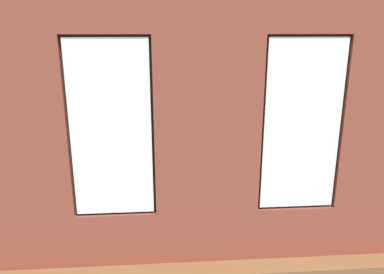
% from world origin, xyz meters
% --- Properties ---
extents(ground_plane, '(6.95, 5.56, 0.10)m').
position_xyz_m(ground_plane, '(0.00, 0.00, -0.05)').
color(ground_plane, brown).
extents(brick_wall_with_windows, '(6.35, 0.30, 3.22)m').
position_xyz_m(brick_wall_with_windows, '(0.00, 2.40, 1.58)').
color(brick_wall_with_windows, brown).
rests_on(brick_wall_with_windows, ground_plane).
extents(white_wall_right, '(0.10, 4.56, 3.22)m').
position_xyz_m(white_wall_right, '(3.13, 0.20, 1.61)').
color(white_wall_right, white).
rests_on(white_wall_right, ground_plane).
extents(couch_by_window, '(1.92, 0.87, 0.80)m').
position_xyz_m(couch_by_window, '(-0.11, 1.75, 0.33)').
color(couch_by_window, black).
rests_on(couch_by_window, ground_plane).
extents(couch_left, '(0.97, 1.89, 0.80)m').
position_xyz_m(couch_left, '(-2.47, 0.64, 0.33)').
color(couch_left, black).
rests_on(couch_left, ground_plane).
extents(coffee_table, '(1.33, 0.85, 0.43)m').
position_xyz_m(coffee_table, '(0.11, 0.12, 0.38)').
color(coffee_table, olive).
rests_on(coffee_table, ground_plane).
extents(cup_ceramic, '(0.09, 0.09, 0.11)m').
position_xyz_m(cup_ceramic, '(0.50, 0.25, 0.49)').
color(cup_ceramic, '#B23D38').
rests_on(cup_ceramic, coffee_table).
extents(table_plant_small, '(0.18, 0.18, 0.28)m').
position_xyz_m(table_plant_small, '(0.11, 0.12, 0.58)').
color(table_plant_small, beige).
rests_on(table_plant_small, coffee_table).
extents(remote_black, '(0.08, 0.18, 0.02)m').
position_xyz_m(remote_black, '(-0.26, -0.03, 0.44)').
color(remote_black, black).
rests_on(remote_black, coffee_table).
extents(remote_silver, '(0.18, 0.10, 0.02)m').
position_xyz_m(remote_silver, '(0.27, 0.02, 0.44)').
color(remote_silver, '#B2B2B7').
rests_on(remote_silver, coffee_table).
extents(media_console, '(1.18, 0.42, 0.53)m').
position_xyz_m(media_console, '(2.83, 0.46, 0.26)').
color(media_console, black).
rests_on(media_console, ground_plane).
extents(tv_flatscreen, '(1.09, 0.20, 0.76)m').
position_xyz_m(tv_flatscreen, '(2.83, 0.46, 0.91)').
color(tv_flatscreen, black).
rests_on(tv_flatscreen, media_console).
extents(papasan_chair, '(1.17, 1.17, 0.72)m').
position_xyz_m(papasan_chair, '(0.77, -1.44, 0.45)').
color(papasan_chair, olive).
rests_on(papasan_chair, ground_plane).
extents(potted_plant_corner_far_left, '(0.73, 0.73, 1.17)m').
position_xyz_m(potted_plant_corner_far_left, '(-2.63, 1.85, 0.78)').
color(potted_plant_corner_far_left, beige).
rests_on(potted_plant_corner_far_left, ground_plane).
extents(potted_plant_foreground_right, '(1.05, 1.02, 1.28)m').
position_xyz_m(potted_plant_foreground_right, '(2.52, -1.71, 0.77)').
color(potted_plant_foreground_right, '#47423D').
rests_on(potted_plant_foreground_right, ground_plane).
extents(potted_plant_between_couches, '(0.64, 0.64, 1.02)m').
position_xyz_m(potted_plant_between_couches, '(-1.52, 1.70, 0.66)').
color(potted_plant_between_couches, '#47423D').
rests_on(potted_plant_between_couches, ground_plane).
extents(potted_plant_near_tv, '(1.07, 1.14, 1.57)m').
position_xyz_m(potted_plant_near_tv, '(2.28, 1.49, 0.98)').
color(potted_plant_near_tv, brown).
rests_on(potted_plant_near_tv, ground_plane).
extents(potted_plant_beside_window_right, '(1.01, 1.01, 1.12)m').
position_xyz_m(potted_plant_beside_window_right, '(1.62, 1.85, 0.65)').
color(potted_plant_beside_window_right, gray).
rests_on(potted_plant_beside_window_right, ground_plane).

